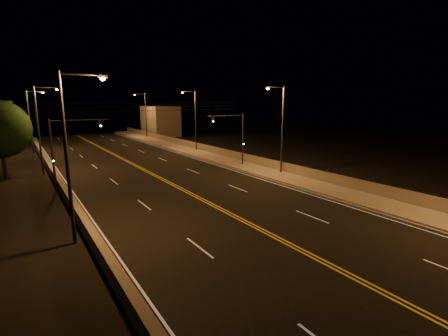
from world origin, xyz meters
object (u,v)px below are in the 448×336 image
streetlight_1 (281,125)px  traffic_signal_left (64,146)px  traffic_signal_right (236,134)px  streetlight_2 (194,117)px  streetlight_4 (71,148)px  streetlight_3 (145,113)px  streetlight_5 (41,125)px  streetlight_6 (31,117)px

streetlight_1 → traffic_signal_left: size_ratio=1.47×
traffic_signal_right → traffic_signal_left: same height
streetlight_2 → traffic_signal_right: streetlight_2 is taller
streetlight_2 → traffic_signal_right: bearing=-96.2°
streetlight_2 → streetlight_4: (-21.46, -26.32, 0.00)m
streetlight_3 → traffic_signal_right: (-1.49, -36.26, -1.42)m
streetlight_2 → streetlight_5: bearing=-165.6°
streetlight_4 → traffic_signal_right: bearing=32.4°
streetlight_1 → streetlight_5: (-21.46, 14.21, 0.00)m
streetlight_5 → traffic_signal_right: (19.97, -8.14, -1.42)m
streetlight_4 → streetlight_6: 39.16m
streetlight_1 → streetlight_4: (-21.46, -6.61, 0.00)m
streetlight_5 → streetlight_6: size_ratio=1.00×
streetlight_6 → streetlight_2: bearing=-30.9°
traffic_signal_right → streetlight_6: bearing=127.0°
streetlight_1 → streetlight_3: size_ratio=1.00×
streetlight_2 → streetlight_3: 22.62m
streetlight_6 → traffic_signal_right: 33.20m
streetlight_4 → streetlight_6: same height
traffic_signal_right → traffic_signal_left: (-18.88, 0.00, 0.00)m
streetlight_6 → traffic_signal_left: 26.54m
streetlight_1 → streetlight_2: 19.72m
streetlight_3 → traffic_signal_right: 36.32m
streetlight_3 → streetlight_6: 23.59m
streetlight_1 → streetlight_5: bearing=146.5°
streetlight_1 → streetlight_4: 22.46m
streetlight_2 → streetlight_5: (-21.46, -5.51, 0.00)m
traffic_signal_left → traffic_signal_right: bearing=0.0°
streetlight_4 → streetlight_6: (0.00, 39.16, 0.00)m
streetlight_3 → streetlight_5: 35.38m
streetlight_1 → streetlight_6: same height
streetlight_1 → streetlight_4: same height
traffic_signal_right → streetlight_1: bearing=-76.2°
streetlight_5 → traffic_signal_left: bearing=-82.4°
streetlight_3 → traffic_signal_left: 41.62m
streetlight_4 → streetlight_6: bearing=90.0°
traffic_signal_right → traffic_signal_left: size_ratio=1.00×
traffic_signal_left → streetlight_1: bearing=-16.6°
streetlight_6 → traffic_signal_right: bearing=-53.0°
streetlight_6 → streetlight_3: bearing=24.5°
streetlight_6 → traffic_signal_left: streetlight_6 is taller
streetlight_2 → streetlight_5: same height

